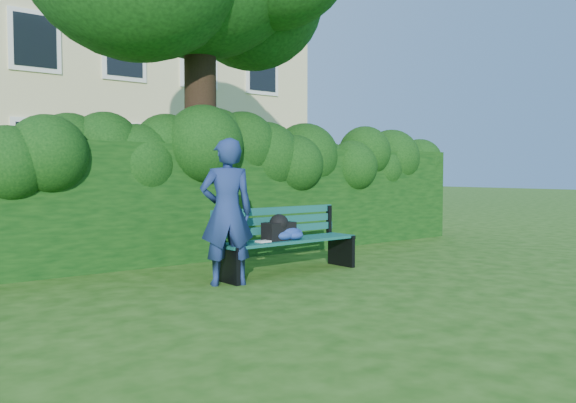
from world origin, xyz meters
TOP-DOWN VIEW (x-y plane):
  - ground at (0.00, 0.00)m, footprint 80.00×80.00m
  - apartment_building at (-0.00, 13.99)m, footprint 16.00×8.08m
  - hedge at (0.00, 2.20)m, footprint 10.00×1.00m
  - park_bench at (-0.37, 0.20)m, footprint 2.13×0.66m
  - man_reading at (-1.38, 0.00)m, footprint 0.76×0.63m

SIDE VIEW (x-z plane):
  - ground at x=0.00m, z-range 0.00..0.00m
  - park_bench at x=-0.37m, z-range 0.06..0.95m
  - man_reading at x=-1.38m, z-range 0.00..1.78m
  - hedge at x=0.00m, z-range 0.00..1.80m
  - apartment_building at x=0.00m, z-range 0.00..12.00m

